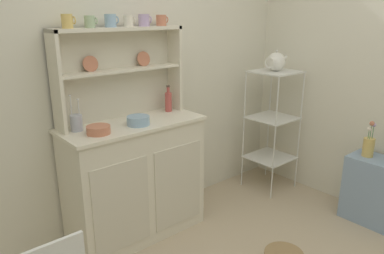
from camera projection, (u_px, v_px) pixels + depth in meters
name	position (u px, v px, depth m)	size (l,w,h in m)	color
wall_back	(129.00, 70.00, 2.84)	(3.84, 0.05, 2.50)	silver
hutch_cabinet	(136.00, 179.00, 2.80)	(1.05, 0.45, 0.91)	silver
hutch_shelf_unit	(118.00, 66.00, 2.67)	(0.98, 0.18, 0.66)	beige
bakers_rack	(272.00, 116.00, 3.52)	(0.40, 0.39, 1.16)	silver
side_shelf_blue	(377.00, 192.00, 3.02)	(0.28, 0.48, 0.55)	#849EBC
cup_gold_0	(67.00, 21.00, 2.32)	(0.08, 0.07, 0.09)	#DBB760
cup_sage_1	(90.00, 22.00, 2.41)	(0.08, 0.07, 0.08)	#9EB78E
cup_sky_2	(111.00, 21.00, 2.51)	(0.09, 0.08, 0.09)	#8EB2D1
cup_cream_3	(129.00, 21.00, 2.59)	(0.08, 0.07, 0.08)	silver
cup_lilac_4	(144.00, 20.00, 2.67)	(0.09, 0.08, 0.09)	#B79ECC
cup_terracotta_5	(161.00, 20.00, 2.77)	(0.09, 0.08, 0.08)	#C67556
bowl_mixing_large	(98.00, 130.00, 2.41)	(0.16, 0.16, 0.05)	#C67556
bowl_floral_medium	(138.00, 121.00, 2.60)	(0.16, 0.16, 0.06)	#8EB2D1
jam_bottle	(168.00, 101.00, 2.94)	(0.05, 0.05, 0.21)	#B74C47
utensil_jar	(76.00, 122.00, 2.46)	(0.08, 0.08, 0.25)	#B2B7C6
porcelain_teapot	(276.00, 62.00, 3.36)	(0.26, 0.17, 0.19)	white
flower_vase	(369.00, 145.00, 2.99)	(0.09, 0.09, 0.30)	#DBB760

